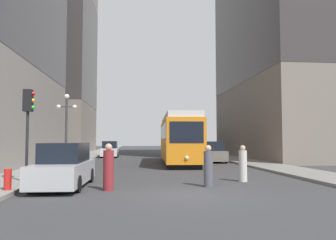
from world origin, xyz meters
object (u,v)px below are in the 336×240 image
pedestrian_crossing_far (108,169)px  fire_hydrant (8,179)px  streetcar (179,138)px  parked_car_left_near (110,150)px  lamp_post_left_near (66,118)px  pedestrian_crossing_near (208,167)px  parked_car_right_far (213,153)px  parked_car_left_mid (64,167)px  pedestrian_on_sidewalk (243,165)px  traffic_light_near_left (28,111)px  transit_bus (185,140)px

pedestrian_crossing_far → fire_hydrant: size_ratio=2.41×
streetcar → parked_car_left_near: (-6.46, 11.14, -1.26)m
parked_car_left_near → lamp_post_left_near: bearing=-98.0°
pedestrian_crossing_far → pedestrian_crossing_near: bearing=94.8°
parked_car_right_far → fire_hydrant: parked_car_right_far is taller
streetcar → pedestrian_crossing_far: bearing=-105.2°
parked_car_left_mid → pedestrian_on_sidewalk: size_ratio=2.94×
lamp_post_left_near → pedestrian_crossing_near: bearing=-52.0°
parked_car_right_far → pedestrian_on_sidewalk: 13.79m
parked_car_right_far → traffic_light_near_left: bearing=54.6°
pedestrian_on_sidewalk → parked_car_right_far: bearing=16.1°
transit_bus → parked_car_left_mid: transit_bus is taller
parked_car_left_mid → parked_car_right_far: size_ratio=1.10×
fire_hydrant → lamp_post_left_near: bearing=91.3°
transit_bus → pedestrian_crossing_far: bearing=-103.5°
streetcar → parked_car_left_near: bearing=122.7°
parked_car_left_near → parked_car_right_far: size_ratio=1.03×
pedestrian_crossing_near → traffic_light_near_left: size_ratio=0.44×
streetcar → pedestrian_on_sidewalk: 12.22m
parked_car_left_mid → parked_car_right_far: bearing=57.8°
streetcar → pedestrian_crossing_near: streetcar is taller
streetcar → parked_car_left_mid: size_ratio=2.50×
parked_car_left_mid → parked_car_right_far: (9.71, 14.74, -0.00)m
parked_car_right_far → pedestrian_crossing_near: bearing=79.5°
transit_bus → pedestrian_crossing_near: 29.09m
pedestrian_on_sidewalk → traffic_light_near_left: (-9.62, -0.51, 2.42)m
pedestrian_crossing_far → traffic_light_near_left: (-3.57, 1.69, 2.37)m
pedestrian_on_sidewalk → lamp_post_left_near: lamp_post_left_near is taller
transit_bus → parked_car_left_near: transit_bus is taller
pedestrian_on_sidewalk → pedestrian_crossing_near: bearing=151.5°
streetcar → fire_hydrant: size_ratio=16.65×
pedestrian_on_sidewalk → lamp_post_left_near: (-9.84, 8.50, 2.69)m
traffic_light_near_left → transit_bus: bearing=68.5°
pedestrian_on_sidewalk → fire_hydrant: 9.97m
pedestrian_crossing_near → traffic_light_near_left: bearing=142.3°
traffic_light_near_left → lamp_post_left_near: (-0.22, 9.00, 0.27)m
streetcar → pedestrian_crossing_near: bearing=-89.5°
transit_bus → pedestrian_on_sidewalk: (-1.34, -27.33, -1.16)m
traffic_light_near_left → fire_hydrant: 3.48m
parked_car_left_mid → pedestrian_crossing_near: (5.96, -0.48, -0.04)m
pedestrian_crossing_far → pedestrian_on_sidewalk: pedestrian_crossing_far is taller
parked_car_left_near → parked_car_right_far: (9.71, -9.52, -0.00)m
parked_car_right_far → fire_hydrant: size_ratio=6.03×
parked_car_right_far → pedestrian_on_sidewalk: (-1.77, -13.67, -0.05)m
parked_car_left_mid → fire_hydrant: bearing=-133.5°
streetcar → transit_bus: streetcar is taller
transit_bus → lamp_post_left_near: (-11.18, -18.83, 1.53)m
traffic_light_near_left → lamp_post_left_near: lamp_post_left_near is taller
fire_hydrant → parked_car_left_mid: bearing=45.3°
pedestrian_crossing_far → traffic_light_near_left: traffic_light_near_left is taller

